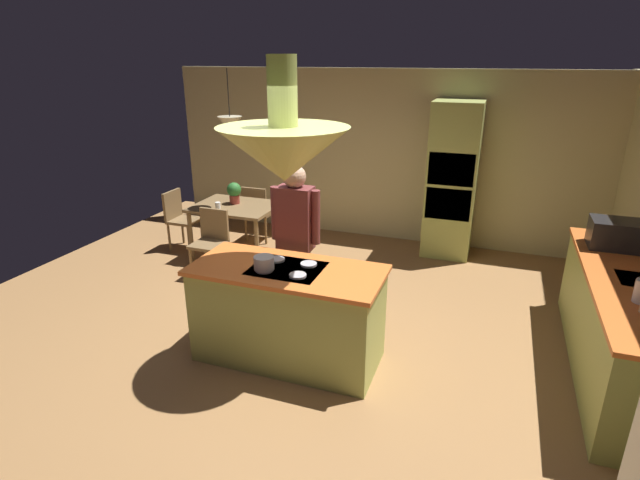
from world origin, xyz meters
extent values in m
plane|color=#9E7042|center=(0.00, 0.00, 0.00)|extent=(8.16, 8.16, 0.00)
cube|color=beige|center=(0.00, 3.45, 1.27)|extent=(6.80, 0.10, 2.55)
cube|color=#A8B259|center=(0.00, -0.20, 0.44)|extent=(1.69, 0.74, 0.89)
cube|color=orange|center=(0.00, -0.20, 0.91)|extent=(1.75, 0.80, 0.04)
cube|color=black|center=(0.00, -0.20, 0.92)|extent=(0.64, 0.52, 0.01)
cylinder|color=#B2B2B7|center=(-0.16, -0.33, 0.94)|extent=(0.15, 0.15, 0.02)
cylinder|color=#B2B2B7|center=(0.16, -0.33, 0.94)|extent=(0.15, 0.15, 0.02)
cylinder|color=#B2B2B7|center=(-0.16, -0.07, 0.94)|extent=(0.15, 0.15, 0.02)
cylinder|color=#B2B2B7|center=(0.16, -0.07, 0.94)|extent=(0.15, 0.15, 0.02)
cube|color=#A8B259|center=(2.84, 0.60, 0.44)|extent=(0.62, 2.59, 0.89)
cube|color=orange|center=(2.84, 0.60, 0.91)|extent=(0.66, 2.63, 0.04)
cube|color=#A8B259|center=(1.10, 3.05, 1.08)|extent=(0.66, 0.62, 2.16)
cube|color=black|center=(1.10, 2.76, 1.30)|extent=(0.60, 0.04, 0.44)
cube|color=black|center=(1.10, 2.76, 0.82)|extent=(0.60, 0.04, 0.44)
cube|color=olive|center=(-1.70, 1.90, 0.74)|extent=(1.14, 0.89, 0.04)
cylinder|color=olive|center=(-2.21, 1.52, 0.36)|extent=(0.06, 0.06, 0.72)
cylinder|color=olive|center=(-1.19, 1.52, 0.36)|extent=(0.06, 0.06, 0.72)
cylinder|color=olive|center=(-2.21, 2.28, 0.36)|extent=(0.06, 0.06, 0.72)
cylinder|color=olive|center=(-1.19, 2.28, 0.36)|extent=(0.06, 0.06, 0.72)
cylinder|color=tan|center=(-0.28, 0.47, 0.42)|extent=(0.14, 0.14, 0.85)
cylinder|color=tan|center=(-0.10, 0.47, 0.42)|extent=(0.14, 0.14, 0.85)
cube|color=brown|center=(-0.19, 0.47, 1.17)|extent=(0.36, 0.22, 0.65)
cylinder|color=brown|center=(-0.41, 0.47, 1.21)|extent=(0.09, 0.09, 0.55)
cylinder|color=brown|center=(0.03, 0.47, 1.21)|extent=(0.09, 0.09, 0.55)
sphere|color=tan|center=(-0.19, 0.47, 1.60)|extent=(0.23, 0.23, 0.23)
cone|color=#A8B259|center=(0.00, -0.20, 1.95)|extent=(1.10, 1.10, 0.45)
cylinder|color=#A8B259|center=(0.00, -0.20, 2.45)|extent=(0.24, 0.24, 0.55)
cone|color=beige|center=(-1.70, 1.90, 1.86)|extent=(0.32, 0.32, 0.22)
cylinder|color=black|center=(-1.70, 1.90, 2.27)|extent=(0.01, 0.01, 0.60)
cube|color=olive|center=(-1.70, 1.16, 0.44)|extent=(0.40, 0.40, 0.04)
cube|color=olive|center=(-1.70, 1.34, 0.66)|extent=(0.40, 0.04, 0.42)
cylinder|color=olive|center=(-1.87, 0.99, 0.21)|extent=(0.04, 0.04, 0.43)
cylinder|color=olive|center=(-1.53, 0.99, 0.21)|extent=(0.04, 0.04, 0.43)
cylinder|color=olive|center=(-1.87, 1.33, 0.21)|extent=(0.04, 0.04, 0.43)
cylinder|color=olive|center=(-1.53, 1.33, 0.21)|extent=(0.04, 0.04, 0.43)
cube|color=olive|center=(-1.70, 2.64, 0.44)|extent=(0.40, 0.40, 0.04)
cube|color=olive|center=(-1.70, 2.46, 0.66)|extent=(0.40, 0.04, 0.42)
cylinder|color=olive|center=(-1.53, 2.81, 0.21)|extent=(0.04, 0.04, 0.43)
cylinder|color=olive|center=(-1.87, 2.81, 0.21)|extent=(0.04, 0.04, 0.43)
cylinder|color=olive|center=(-1.53, 2.47, 0.21)|extent=(0.04, 0.04, 0.43)
cylinder|color=olive|center=(-1.87, 2.47, 0.21)|extent=(0.04, 0.04, 0.43)
cube|color=olive|center=(-2.57, 1.90, 0.44)|extent=(0.40, 0.40, 0.04)
cube|color=olive|center=(-2.75, 1.90, 0.66)|extent=(0.04, 0.40, 0.42)
cylinder|color=olive|center=(-2.40, 1.73, 0.21)|extent=(0.04, 0.04, 0.43)
cylinder|color=olive|center=(-2.40, 2.07, 0.21)|extent=(0.04, 0.04, 0.43)
cylinder|color=olive|center=(-2.74, 1.73, 0.21)|extent=(0.04, 0.04, 0.43)
cylinder|color=olive|center=(-2.74, 2.07, 0.21)|extent=(0.04, 0.04, 0.43)
cylinder|color=#99382D|center=(-1.75, 1.98, 0.82)|extent=(0.14, 0.14, 0.12)
sphere|color=#2D722D|center=(-1.75, 1.98, 0.96)|extent=(0.20, 0.20, 0.20)
cylinder|color=white|center=(-1.84, 1.68, 0.81)|extent=(0.07, 0.07, 0.09)
cube|color=#232326|center=(2.84, 1.38, 1.07)|extent=(0.46, 0.36, 0.28)
cylinder|color=#B2B2B7|center=(-0.16, -0.33, 1.01)|extent=(0.18, 0.18, 0.12)
camera|label=1|loc=(1.66, -3.91, 2.72)|focal=27.73mm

